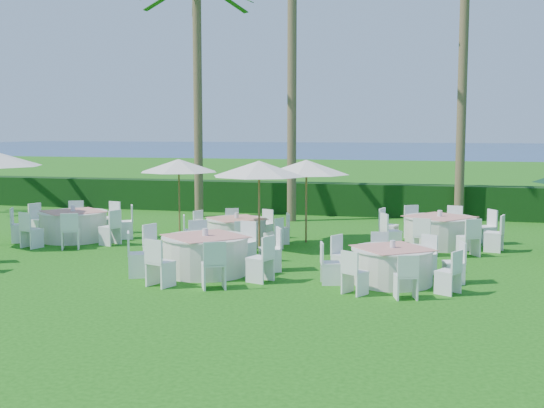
% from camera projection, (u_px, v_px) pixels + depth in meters
% --- Properties ---
extents(ground, '(120.00, 120.00, 0.00)m').
position_uv_depth(ground, '(166.00, 277.00, 14.88)').
color(ground, '#19540E').
rests_on(ground, ground).
extents(hedge, '(34.00, 1.00, 1.20)m').
position_uv_depth(hedge, '(291.00, 198.00, 26.35)').
color(hedge, black).
rests_on(hedge, ground).
extents(ocean, '(260.00, 260.00, 0.00)m').
position_uv_depth(ocean, '(414.00, 150.00, 112.94)').
color(ocean, navy).
rests_on(ocean, ground).
extents(banquet_table_b, '(3.38, 3.38, 1.03)m').
position_uv_depth(banquet_table_b, '(206.00, 254.00, 15.23)').
color(banquet_table_b, beige).
rests_on(banquet_table_b, ground).
extents(banquet_table_c, '(2.99, 2.99, 0.92)m').
position_uv_depth(banquet_table_c, '(392.00, 265.00, 14.25)').
color(banquet_table_c, beige).
rests_on(banquet_table_c, ground).
extents(banquet_table_d, '(3.39, 3.39, 1.03)m').
position_uv_depth(banquet_table_d, '(73.00, 225.00, 19.84)').
color(banquet_table_d, beige).
rests_on(banquet_table_d, ground).
extents(banquet_table_e, '(2.90, 2.90, 0.91)m').
position_uv_depth(banquet_table_e, '(237.00, 231.00, 19.09)').
color(banquet_table_e, beige).
rests_on(banquet_table_e, ground).
extents(banquet_table_f, '(3.38, 3.38, 1.02)m').
position_uv_depth(banquet_table_f, '(439.00, 231.00, 18.73)').
color(banquet_table_f, beige).
rests_on(banquet_table_f, ground).
extents(umbrella_b, '(2.55, 2.55, 2.39)m').
position_uv_depth(umbrella_b, '(259.00, 169.00, 18.17)').
color(umbrella_b, brown).
rests_on(umbrella_b, ground).
extents(umbrella_c, '(2.47, 2.47, 2.31)m').
position_uv_depth(umbrella_c, '(179.00, 166.00, 21.19)').
color(umbrella_c, brown).
rests_on(umbrella_c, ground).
extents(umbrella_d, '(2.47, 2.47, 2.37)m').
position_uv_depth(umbrella_d, '(306.00, 167.00, 19.30)').
color(umbrella_d, brown).
rests_on(umbrella_d, ground).
extents(palm_b, '(4.39, 4.18, 8.63)m').
position_uv_depth(palm_b, '(198.00, 87.00, 24.86)').
color(palm_b, brown).
rests_on(palm_b, ground).
extents(palm_c, '(4.40, 4.16, 11.50)m').
position_uv_depth(palm_c, '(292.00, 42.00, 23.48)').
color(palm_c, brown).
rests_on(palm_c, ground).
extents(palm_d, '(4.41, 4.08, 9.05)m').
position_uv_depth(palm_d, '(463.00, 78.00, 23.54)').
color(palm_d, brown).
rests_on(palm_d, ground).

